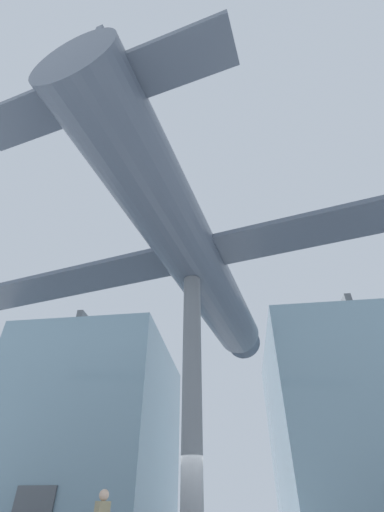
% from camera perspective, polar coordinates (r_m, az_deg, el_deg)
% --- Properties ---
extents(glass_pavilion_left, '(8.77, 11.58, 11.10)m').
position_cam_1_polar(glass_pavilion_left, '(24.85, -15.79, -26.68)').
color(glass_pavilion_left, '#7593A3').
rests_on(glass_pavilion_left, ground_plane).
extents(glass_pavilion_right, '(8.77, 11.58, 11.10)m').
position_cam_1_polar(glass_pavilion_right, '(24.05, 25.19, -24.52)').
color(glass_pavilion_right, '#7593A3').
rests_on(glass_pavilion_right, ground_plane).
extents(support_pylon_central, '(0.56, 0.56, 7.78)m').
position_cam_1_polar(support_pylon_central, '(10.25, 0.00, -22.61)').
color(support_pylon_central, slate).
rests_on(support_pylon_central, ground_plane).
extents(suspended_airplane, '(19.76, 16.06, 3.44)m').
position_cam_1_polar(suspended_airplane, '(12.63, 0.42, -0.67)').
color(suspended_airplane, '#4C5666').
rests_on(suspended_airplane, support_pylon_central).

